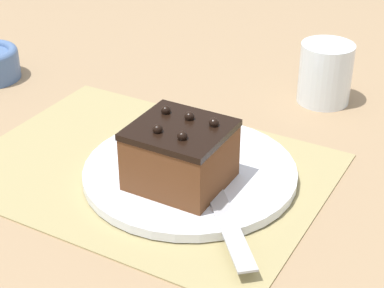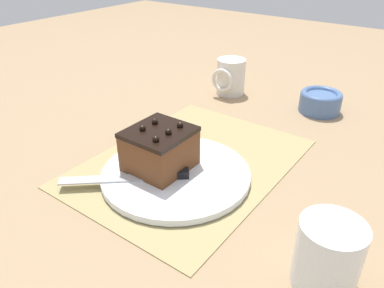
{
  "view_description": "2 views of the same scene",
  "coord_description": "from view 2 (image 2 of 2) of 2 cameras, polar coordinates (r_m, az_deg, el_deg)",
  "views": [
    {
      "loc": [
        0.4,
        -0.59,
        0.45
      ],
      "look_at": [
        0.06,
        0.02,
        0.05
      ],
      "focal_mm": 60.0,
      "sensor_mm": 36.0,
      "label": 1
    },
    {
      "loc": [
        0.51,
        0.37,
        0.4
      ],
      "look_at": [
        0.04,
        0.03,
        0.07
      ],
      "focal_mm": 35.0,
      "sensor_mm": 36.0,
      "label": 2
    }
  ],
  "objects": [
    {
      "name": "ground_plane",
      "position": [
        0.74,
        -0.21,
        -2.88
      ],
      "size": [
        3.0,
        3.0,
        0.0
      ],
      "primitive_type": "plane",
      "color": "#9E7F5B"
    },
    {
      "name": "placemat_woven",
      "position": [
        0.74,
        -0.21,
        -2.75
      ],
      "size": [
        0.46,
        0.34,
        0.0
      ],
      "primitive_type": "cube",
      "color": "tan",
      "rests_on": "ground_plane"
    },
    {
      "name": "cake_plate",
      "position": [
        0.69,
        -2.46,
        -4.58
      ],
      "size": [
        0.27,
        0.27,
        0.01
      ],
      "color": "white",
      "rests_on": "placemat_woven"
    },
    {
      "name": "chocolate_cake",
      "position": [
        0.68,
        -4.96,
        -0.71
      ],
      "size": [
        0.11,
        0.11,
        0.09
      ],
      "rotation": [
        0.0,
        0.0,
        -0.0
      ],
      "color": "brown",
      "rests_on": "cake_plate"
    },
    {
      "name": "serving_knife",
      "position": [
        0.67,
        -6.92,
        -4.8
      ],
      "size": [
        0.17,
        0.19,
        0.01
      ],
      "rotation": [
        0.0,
        0.0,
        3.86
      ],
      "color": "black",
      "rests_on": "cake_plate"
    },
    {
      "name": "drinking_glass",
      "position": [
        0.51,
        19.97,
        -15.64
      ],
      "size": [
        0.08,
        0.08,
        0.1
      ],
      "color": "white",
      "rests_on": "ground_plane"
    },
    {
      "name": "small_bowl",
      "position": [
        1.0,
        18.98,
        6.22
      ],
      "size": [
        0.1,
        0.1,
        0.05
      ],
      "color": "#4C6B9E",
      "rests_on": "ground_plane"
    },
    {
      "name": "coffee_mug",
      "position": [
        1.06,
        5.85,
        10.15
      ],
      "size": [
        0.09,
        0.08,
        0.1
      ],
      "color": "silver",
      "rests_on": "ground_plane"
    }
  ]
}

